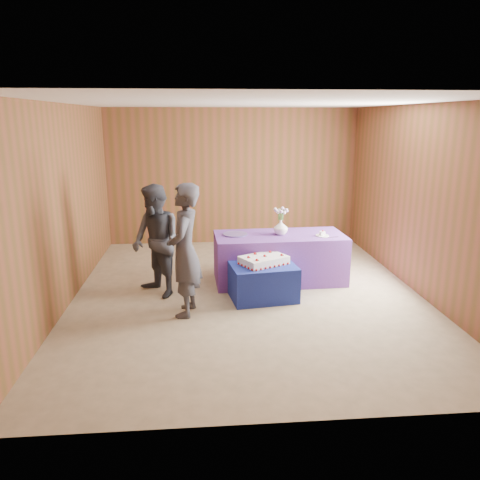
{
  "coord_description": "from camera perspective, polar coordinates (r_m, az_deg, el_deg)",
  "views": [
    {
      "loc": [
        -0.66,
        -6.4,
        2.51
      ],
      "look_at": [
        -0.1,
        0.1,
        0.8
      ],
      "focal_mm": 35.0,
      "sensor_mm": 36.0,
      "label": 1
    }
  ],
  "objects": [
    {
      "name": "cake_table",
      "position": [
        6.68,
        2.78,
        -5.07
      ],
      "size": [
        0.99,
        0.82,
        0.5
      ],
      "primitive_type": "cube",
      "rotation": [
        0.0,
        0.0,
        0.14
      ],
      "color": "#1C2F9A",
      "rests_on": "ground"
    },
    {
      "name": "room_shell",
      "position": [
        6.47,
        0.97,
        8.46
      ],
      "size": [
        5.04,
        6.04,
        2.72
      ],
      "color": "brown",
      "rests_on": "ground"
    },
    {
      "name": "guest_right",
      "position": [
        6.74,
        -10.19,
        -0.15
      ],
      "size": [
        0.96,
        0.99,
        1.61
      ],
      "primitive_type": "imported",
      "rotation": [
        0.0,
        0.0,
        -0.93
      ],
      "color": "#33353E",
      "rests_on": "ground"
    },
    {
      "name": "platter",
      "position": [
        7.23,
        -0.59,
        0.71
      ],
      "size": [
        0.5,
        0.5,
        0.02
      ],
      "primitive_type": "cylinder",
      "rotation": [
        0.0,
        0.0,
        0.41
      ],
      "color": "#58478E",
      "rests_on": "serving_table"
    },
    {
      "name": "guest_left",
      "position": [
        6.01,
        -6.74,
        -1.28
      ],
      "size": [
        0.5,
        0.68,
        1.73
      ],
      "primitive_type": "imported",
      "rotation": [
        0.0,
        0.0,
        -1.72
      ],
      "color": "#35353E",
      "rests_on": "ground"
    },
    {
      "name": "cake_slice",
      "position": [
        7.25,
        10.01,
        0.83
      ],
      "size": [
        0.09,
        0.08,
        0.09
      ],
      "rotation": [
        0.0,
        0.0,
        0.23
      ],
      "color": "white",
      "rests_on": "plate"
    },
    {
      "name": "sheet_cake",
      "position": [
        6.61,
        2.91,
        -2.47
      ],
      "size": [
        0.78,
        0.69,
        0.15
      ],
      "rotation": [
        0.0,
        0.0,
        0.49
      ],
      "color": "white",
      "rests_on": "cake_table"
    },
    {
      "name": "knife",
      "position": [
        7.2,
        11.02,
        0.32
      ],
      "size": [
        0.26,
        0.08,
        0.0
      ],
      "primitive_type": "cube",
      "rotation": [
        0.0,
        0.0,
        0.23
      ],
      "color": "#B5B4B9",
      "rests_on": "serving_table"
    },
    {
      "name": "ground",
      "position": [
        6.91,
        0.91,
        -6.59
      ],
      "size": [
        6.0,
        6.0,
        0.0
      ],
      "primitive_type": "plane",
      "color": "tan",
      "rests_on": "ground"
    },
    {
      "name": "vase",
      "position": [
        7.24,
        4.98,
        1.55
      ],
      "size": [
        0.23,
        0.23,
        0.23
      ],
      "primitive_type": "imported",
      "rotation": [
        0.0,
        0.0,
        0.05
      ],
      "color": "silver",
      "rests_on": "serving_table"
    },
    {
      "name": "serving_table",
      "position": [
        7.36,
        4.82,
        -2.19
      ],
      "size": [
        2.03,
        0.97,
        0.75
      ],
      "primitive_type": "cube",
      "rotation": [
        0.0,
        0.0,
        0.04
      ],
      "color": "#6B3695",
      "rests_on": "ground"
    },
    {
      "name": "plate",
      "position": [
        7.27,
        10.0,
        0.53
      ],
      "size": [
        0.23,
        0.23,
        0.01
      ],
      "primitive_type": "cylinder",
      "rotation": [
        0.0,
        0.0,
        0.1
      ],
      "color": "silver",
      "rests_on": "serving_table"
    },
    {
      "name": "flower_spray",
      "position": [
        7.19,
        5.02,
        3.57
      ],
      "size": [
        0.22,
        0.23,
        0.17
      ],
      "color": "#2D6B2B",
      "rests_on": "vase"
    }
  ]
}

